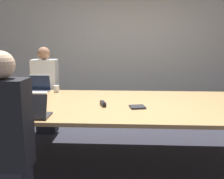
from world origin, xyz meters
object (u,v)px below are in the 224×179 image
Objects in this scene: laptop_far_left at (39,87)px; cup_far_left at (57,89)px; person_far_left at (46,92)px; stapler at (103,104)px; laptop_near_left at (33,111)px; person_near_left at (7,138)px.

laptop_far_left reaches higher than cup_far_left.
cup_far_left is (0.30, -0.42, 0.14)m from person_far_left.
stapler is at bearing -44.25° from cup_far_left.
laptop_near_left is at bearing -73.56° from laptop_far_left.
person_far_left is 9.13× the size of stapler.
laptop_near_left reaches higher than stapler.
person_near_left is (-0.09, -0.38, -0.13)m from laptop_near_left.
person_far_left is 1.56m from stapler.
person_near_left is 1.61m from cup_far_left.
laptop_far_left is at bearing -80.44° from person_near_left.
stapler is (0.75, 0.88, 0.09)m from person_near_left.
person_near_left is 9.31× the size of stapler.
person_near_left is 1.02× the size of person_far_left.
laptop_near_left is 1.30m from laptop_far_left.
person_near_left is at bearing -81.45° from person_far_left.
laptop_near_left is 0.82m from stapler.
stapler is at bearing -36.24° from laptop_far_left.
laptop_far_left is 1.26m from stapler.
person_near_left is 14.21× the size of cup_far_left.
cup_far_left is at bearing -85.46° from laptop_near_left.
person_near_left reaches higher than person_far_left.
person_far_left is at bearing 113.95° from stapler.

